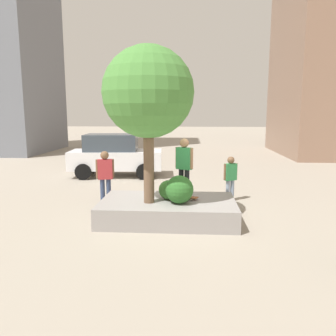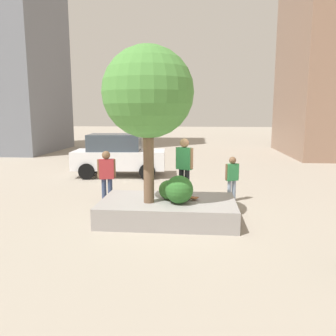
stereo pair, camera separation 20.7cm
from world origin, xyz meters
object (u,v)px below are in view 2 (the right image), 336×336
at_px(plaza_tree, 148,93).
at_px(bystander_watching, 107,173).
at_px(planter_ledge, 168,210).
at_px(passerby_with_bag, 232,176).
at_px(skateboard, 184,197).
at_px(police_car, 118,155).
at_px(skateboarder, 184,163).

height_order(plaza_tree, bystander_watching, plaza_tree).
xyz_separation_m(planter_ledge, bystander_watching, (-2.14, 1.54, 0.72)).
distance_m(plaza_tree, passerby_with_bag, 4.26).
bearing_deg(planter_ledge, bystander_watching, 144.20).
xyz_separation_m(skateboard, police_car, (-3.33, 6.13, 0.37)).
height_order(plaza_tree, skateboard, plaza_tree).
height_order(plaza_tree, skateboarder, plaza_tree).
height_order(planter_ledge, passerby_with_bag, passerby_with_bag).
bearing_deg(police_car, bystander_watching, -80.93).
height_order(police_car, bystander_watching, police_car).
xyz_separation_m(planter_ledge, plaza_tree, (-0.49, -0.25, 3.16)).
distance_m(skateboard, passerby_with_bag, 2.47).
bearing_deg(skateboard, police_car, 118.55).
bearing_deg(police_car, skateboarder, -61.45).
distance_m(planter_ledge, skateboard, 0.58).
bearing_deg(bystander_watching, passerby_with_bag, 8.19).
distance_m(plaza_tree, skateboarder, 2.13).
bearing_deg(police_car, plaza_tree, -69.84).
distance_m(skateboard, bystander_watching, 2.93).
height_order(skateboarder, bystander_watching, skateboarder).
height_order(planter_ledge, skateboarder, skateboarder).
bearing_deg(bystander_watching, police_car, 99.07).
bearing_deg(passerby_with_bag, police_car, 139.17).
xyz_separation_m(planter_ledge, skateboarder, (0.43, 0.19, 1.29)).
height_order(plaza_tree, police_car, plaza_tree).
bearing_deg(police_car, planter_ledge, -65.32).
relative_size(plaza_tree, bystander_watching, 2.36).
height_order(planter_ledge, plaza_tree, plaza_tree).
bearing_deg(planter_ledge, skateboarder, 23.35).
relative_size(skateboard, police_car, 0.19).
bearing_deg(planter_ledge, plaza_tree, -152.76).
relative_size(police_car, bystander_watching, 2.51).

